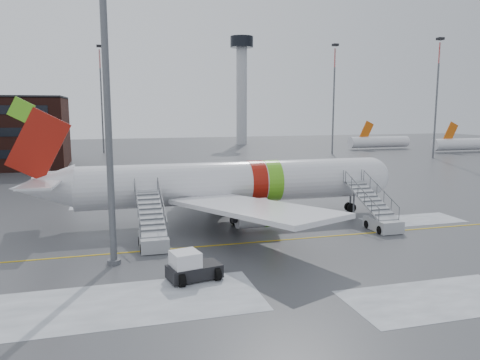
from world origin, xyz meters
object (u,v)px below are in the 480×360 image
object	(u,v)px
pushback_tug	(191,267)
light_mast_near	(106,79)
airstair_fwd	(378,216)
airstair_aft	(152,232)
airliner	(224,184)

from	to	relation	value
pushback_tug	light_mast_near	distance (m)	12.82
airstair_fwd	airstair_aft	bearing A→B (deg)	180.00
airliner	light_mast_near	bearing A→B (deg)	-134.94
airstair_fwd	light_mast_near	world-z (taller)	light_mast_near
airstair_fwd	airstair_aft	size ratio (longest dim) A/B	1.00
airstair_aft	light_mast_near	distance (m)	11.85
pushback_tug	light_mast_near	bearing A→B (deg)	136.06
airliner	airstair_aft	world-z (taller)	airliner
airliner	airstair_aft	xyz separation A→B (m)	(-7.15, -6.54, -2.35)
airliner	light_mast_near	world-z (taller)	light_mast_near
airliner	light_mast_near	size ratio (longest dim) A/B	1.52
airliner	airstair_fwd	xyz separation A→B (m)	(12.02, -6.54, -2.35)
pushback_tug	airstair_fwd	bearing A→B (deg)	23.86
airliner	airstair_fwd	world-z (taller)	airliner
airliner	pushback_tug	bearing A→B (deg)	-111.22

